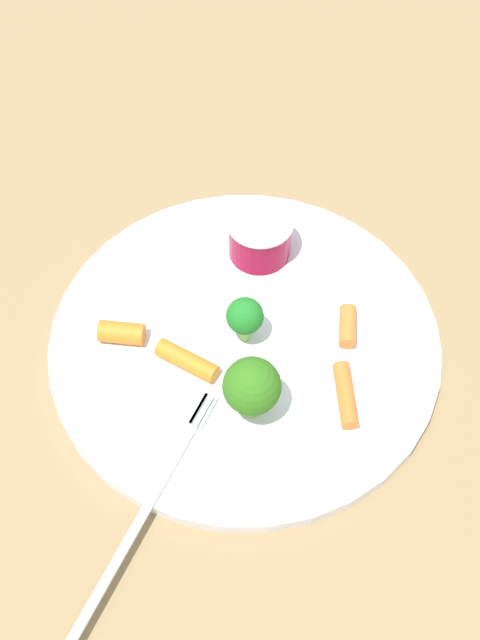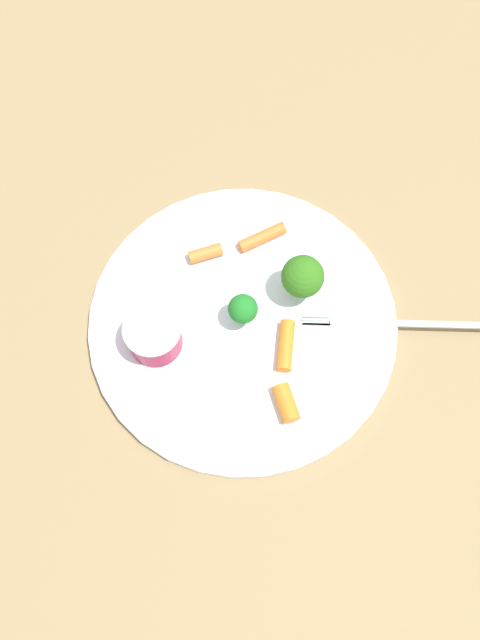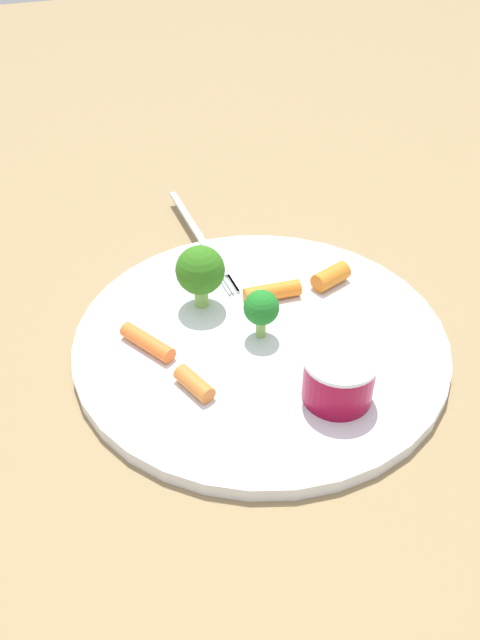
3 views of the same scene
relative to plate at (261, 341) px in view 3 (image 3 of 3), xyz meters
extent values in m
plane|color=#8E754E|center=(0.00, 0.00, -0.01)|extent=(2.40, 2.40, 0.00)
cylinder|color=white|center=(0.00, 0.00, 0.00)|extent=(0.31, 0.31, 0.01)
cylinder|color=maroon|center=(-0.08, -0.03, 0.02)|extent=(0.05, 0.05, 0.04)
cylinder|color=silver|center=(-0.08, -0.03, 0.04)|extent=(0.06, 0.06, 0.00)
cylinder|color=#83BF57|center=(0.00, 0.00, 0.02)|extent=(0.01, 0.01, 0.02)
sphere|color=#1F7925|center=(0.00, 0.00, 0.04)|extent=(0.03, 0.03, 0.03)
cylinder|color=#86C357|center=(0.06, 0.04, 0.02)|extent=(0.01, 0.01, 0.02)
sphere|color=#31701A|center=(0.06, 0.04, 0.04)|extent=(0.04, 0.04, 0.04)
cylinder|color=orange|center=(0.04, -0.03, 0.01)|extent=(0.02, 0.05, 0.01)
cylinder|color=orange|center=(0.01, 0.09, 0.01)|extent=(0.05, 0.04, 0.01)
cylinder|color=orange|center=(0.05, -0.08, 0.01)|extent=(0.03, 0.04, 0.02)
cylinder|color=orange|center=(-0.04, 0.07, 0.01)|extent=(0.04, 0.03, 0.01)
cube|color=#B4C4C3|center=(0.17, 0.01, 0.01)|extent=(0.17, 0.01, 0.00)
cube|color=#B4C4C3|center=(0.07, 0.00, 0.01)|extent=(0.03, 0.00, 0.00)
cube|color=#B4C4C3|center=(0.07, 0.00, 0.01)|extent=(0.03, 0.00, 0.00)
cube|color=#B4C4C3|center=(0.07, 0.01, 0.01)|extent=(0.03, 0.00, 0.00)
cube|color=#B4C4C3|center=(0.07, 0.01, 0.01)|extent=(0.03, 0.00, 0.00)
camera|label=1|loc=(0.30, 0.16, 0.52)|focal=43.19mm
camera|label=2|loc=(0.01, -0.24, 0.61)|focal=36.13mm
camera|label=3|loc=(-0.39, 0.15, 0.36)|focal=36.83mm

